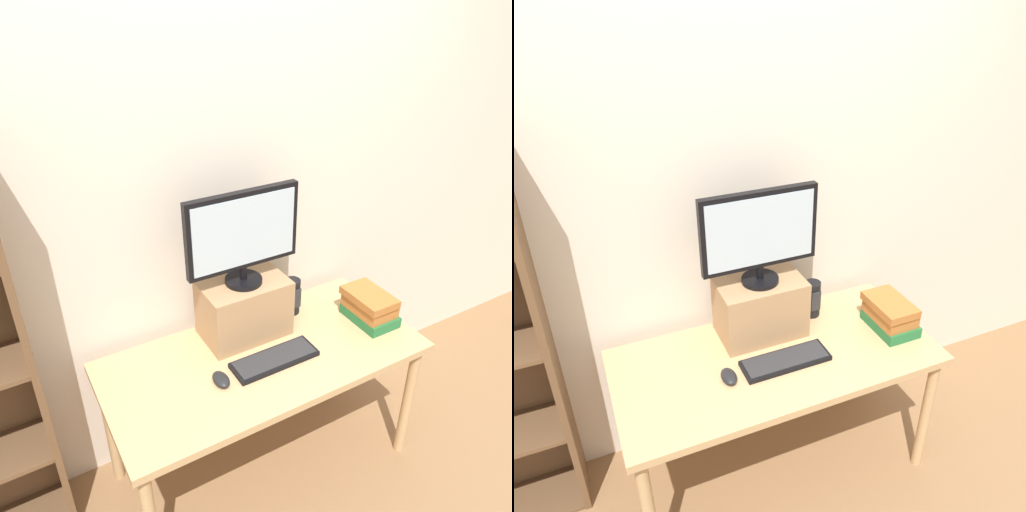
% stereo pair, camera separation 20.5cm
% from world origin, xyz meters
% --- Properties ---
extents(ground_plane, '(12.00, 12.00, 0.00)m').
position_xyz_m(ground_plane, '(0.00, 0.00, 0.00)').
color(ground_plane, olive).
extents(back_wall, '(7.00, 0.08, 2.60)m').
position_xyz_m(back_wall, '(0.00, 0.43, 1.30)').
color(back_wall, beige).
rests_on(back_wall, ground_plane).
extents(desk, '(1.43, 0.67, 0.71)m').
position_xyz_m(desk, '(0.00, 0.00, 0.64)').
color(desk, tan).
rests_on(desk, ground_plane).
extents(riser_box, '(0.39, 0.25, 0.28)m').
position_xyz_m(riser_box, '(0.00, 0.18, 0.85)').
color(riser_box, '#A87F56').
rests_on(riser_box, desk).
extents(computer_monitor, '(0.52, 0.17, 0.43)m').
position_xyz_m(computer_monitor, '(0.00, 0.18, 1.23)').
color(computer_monitor, black).
rests_on(computer_monitor, riser_box).
extents(keyboard, '(0.39, 0.13, 0.02)m').
position_xyz_m(keyboard, '(0.02, -0.07, 0.73)').
color(keyboard, black).
rests_on(keyboard, desk).
extents(computer_mouse, '(0.06, 0.10, 0.04)m').
position_xyz_m(computer_mouse, '(-0.25, -0.07, 0.73)').
color(computer_mouse, black).
rests_on(computer_mouse, desk).
extents(book_stack, '(0.18, 0.26, 0.16)m').
position_xyz_m(book_stack, '(0.58, -0.03, 0.79)').
color(book_stack, '#236B38').
rests_on(book_stack, desk).
extents(desk_speaker, '(0.08, 0.08, 0.19)m').
position_xyz_m(desk_speaker, '(0.29, 0.21, 0.81)').
color(desk_speaker, black).
rests_on(desk_speaker, desk).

